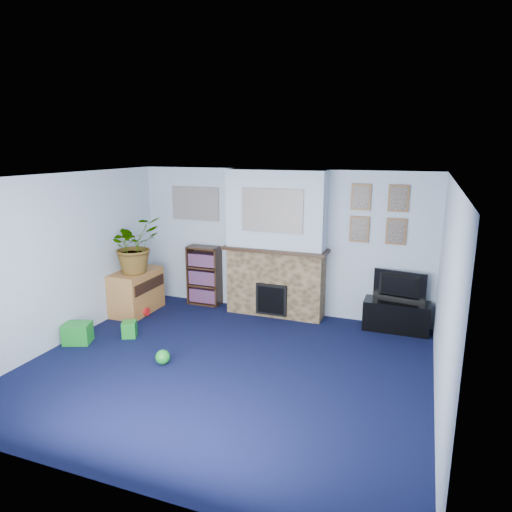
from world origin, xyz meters
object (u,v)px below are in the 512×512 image
at_px(tv_stand, 396,316).
at_px(television, 398,287).
at_px(sideboard, 137,292).
at_px(bookshelf, 204,277).

height_order(tv_stand, television, television).
distance_m(television, sideboard, 4.27).
xyz_separation_m(television, sideboard, (-4.19, -0.73, -0.34)).
bearing_deg(bookshelf, tv_stand, -1.33).
bearing_deg(bookshelf, sideboard, -138.79).
relative_size(television, bookshelf, 0.75).
bearing_deg(bookshelf, television, -0.98).
distance_m(tv_stand, bookshelf, 3.31).
relative_size(bookshelf, sideboard, 1.13).
height_order(bookshelf, sideboard, bookshelf).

